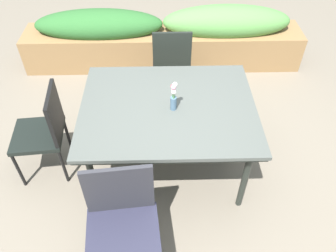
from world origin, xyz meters
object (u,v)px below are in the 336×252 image
chair_end_left (45,129)px  chair_near_left (122,222)px  planter_box (164,38)px  chair_far_side (172,63)px  flower_vase (174,97)px  dining_table (168,111)px

chair_end_left → chair_near_left: bearing=-146.6°
planter_box → chair_near_left: bearing=-96.9°
chair_far_side → chair_end_left: size_ratio=1.10×
flower_vase → dining_table: bearing=138.3°
dining_table → planter_box: (-0.01, 1.76, -0.32)m
chair_near_left → flower_vase: bearing=-118.9°
chair_end_left → planter_box: (1.06, 1.76, -0.14)m
chair_end_left → flower_vase: (1.11, -0.05, 0.38)m
chair_far_side → flower_vase: flower_vase is taller
chair_near_left → planter_box: bearing=-102.6°
chair_far_side → chair_near_left: 1.87m
chair_end_left → planter_box: size_ratio=0.25×
chair_far_side → chair_near_left: size_ratio=1.07×
dining_table → chair_far_side: size_ratio=1.49×
chair_far_side → chair_end_left: (-1.13, -0.91, -0.05)m
flower_vase → planter_box: size_ratio=0.08×
dining_table → chair_near_left: bearing=-110.0°
chair_far_side → chair_near_left: bearing=-101.9°
chair_far_side → planter_box: bearing=94.6°
dining_table → chair_far_side: chair_far_side is taller
flower_vase → chair_far_side: bearing=89.0°
chair_far_side → flower_vase: bearing=-90.8°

